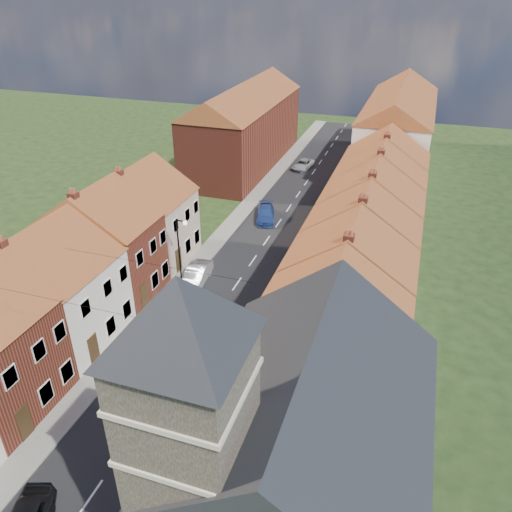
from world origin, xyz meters
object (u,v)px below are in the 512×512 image
at_px(car_far, 266,214).
at_px(lamppost, 180,250).
at_px(pedestrian_right, 230,428).
at_px(car_distant, 303,164).
at_px(church, 291,443).
at_px(pedestrian_left, 139,329).
at_px(car_mid, 196,275).

bearing_deg(car_far, lamppost, -115.16).
bearing_deg(lamppost, pedestrian_right, -54.87).
relative_size(lamppost, car_distant, 1.48).
distance_m(church, pedestrian_left, 17.00).
distance_m(car_mid, car_distant, 29.67).
distance_m(lamppost, pedestrian_left, 7.36).
relative_size(car_mid, car_far, 1.01).
distance_m(car_far, car_distant, 16.33).
xyz_separation_m(church, pedestrian_right, (-4.26, 4.01, -4.98)).
distance_m(church, lamppost, 21.38).
xyz_separation_m(car_distant, pedestrian_left, (-2.10, -37.67, 0.48)).
bearing_deg(pedestrian_right, car_mid, -68.36).
relative_size(lamppost, pedestrian_right, 3.84).
relative_size(church, car_distant, 3.75).
bearing_deg(car_distant, pedestrian_left, -84.75).
bearing_deg(car_far, car_distant, 74.30).
distance_m(car_far, pedestrian_right, 27.88).
xyz_separation_m(lamppost, car_distant, (2.21, 30.75, -2.97)).
distance_m(church, car_distant, 48.96).
distance_m(lamppost, pedestrian_right, 15.71).
bearing_deg(church, lamppost, 128.30).
height_order(car_distant, pedestrian_right, pedestrian_right).
bearing_deg(car_mid, car_distant, 81.64).
bearing_deg(pedestrian_left, lamppost, 91.81).
bearing_deg(church, car_mid, 125.09).
height_order(lamppost, car_distant, lamppost).
relative_size(car_mid, pedestrian_right, 2.83).
relative_size(car_far, car_distant, 1.08).
distance_m(church, car_far, 33.35).
distance_m(car_mid, car_far, 13.40).
xyz_separation_m(car_distant, pedestrian_right, (6.70, -43.41, 0.34)).
bearing_deg(car_far, pedestrian_right, -92.36).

